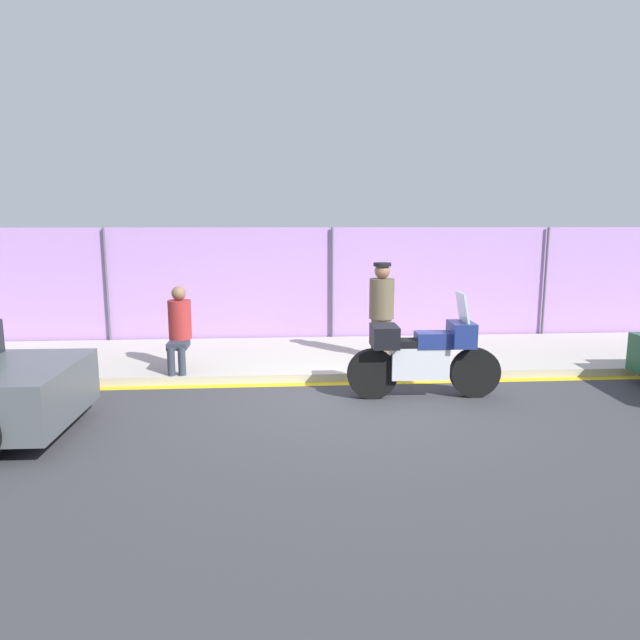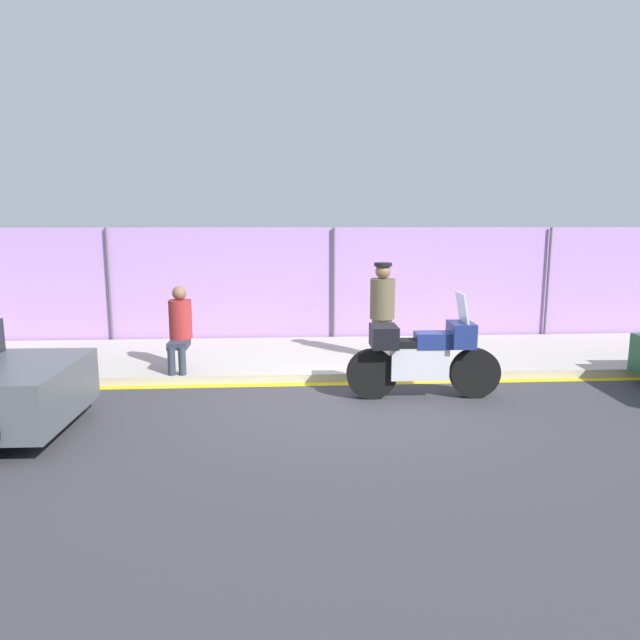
% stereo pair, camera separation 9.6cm
% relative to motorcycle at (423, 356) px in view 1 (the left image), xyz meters
% --- Properties ---
extents(ground_plane, '(120.00, 120.00, 0.00)m').
position_rel_motorcycle_xyz_m(ground_plane, '(-0.93, -0.00, -0.61)').
color(ground_plane, '#38383D').
extents(sidewalk, '(32.91, 2.88, 0.13)m').
position_rel_motorcycle_xyz_m(sidewalk, '(-0.93, 2.29, -0.54)').
color(sidewalk, '#ADA89E').
rests_on(sidewalk, ground_plane).
extents(curb_paint_stripe, '(32.91, 0.18, 0.01)m').
position_rel_motorcycle_xyz_m(curb_paint_stripe, '(-0.93, 0.76, -0.60)').
color(curb_paint_stripe, gold).
rests_on(curb_paint_stripe, ground_plane).
extents(storefront_fence, '(31.27, 0.17, 2.34)m').
position_rel_motorcycle_xyz_m(storefront_fence, '(-0.93, 3.82, 0.56)').
color(storefront_fence, '#AD7FC6').
rests_on(storefront_fence, ground_plane).
extents(motorcycle, '(2.17, 0.53, 1.50)m').
position_rel_motorcycle_xyz_m(motorcycle, '(0.00, 0.00, 0.00)').
color(motorcycle, black).
rests_on(motorcycle, ground_plane).
extents(officer_standing, '(0.42, 0.42, 1.64)m').
position_rel_motorcycle_xyz_m(officer_standing, '(-0.25, 1.91, 0.35)').
color(officer_standing, brown).
rests_on(officer_standing, sidewalk).
extents(person_seated_on_curb, '(0.36, 0.67, 1.33)m').
position_rel_motorcycle_xyz_m(person_seated_on_curb, '(-3.58, 1.32, 0.26)').
color(person_seated_on_curb, '#2D3342').
rests_on(person_seated_on_curb, sidewalk).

